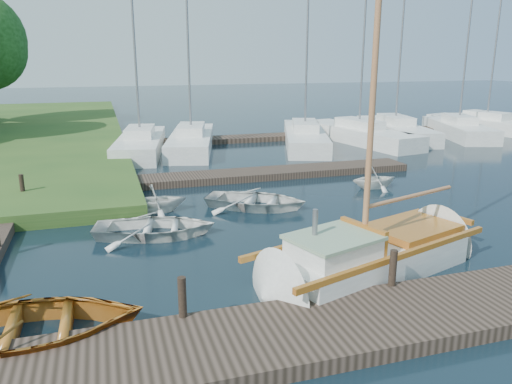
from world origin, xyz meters
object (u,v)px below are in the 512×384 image
object	(u,v)px
mooring_post_5	(22,186)
marina_boat_0	(140,143)
marina_boat_1	(191,140)
marina_boat_7	(486,124)
sailboat	(373,257)
tender_c	(256,198)
mooring_post_1	(182,297)
marina_boat_3	(305,135)
marina_boat_5	(395,129)
tender_d	(375,176)
dinghy	(25,322)
tender_a	(155,224)
tender_b	(156,197)
marina_boat_6	(458,128)
mooring_post_2	(393,268)
marina_boat_4	(359,133)

from	to	relation	value
mooring_post_5	marina_boat_0	xyz separation A→B (m)	(4.76, 8.86, -0.14)
mooring_post_5	marina_boat_1	world-z (taller)	marina_boat_1
marina_boat_0	marina_boat_7	world-z (taller)	marina_boat_7
mooring_post_5	sailboat	world-z (taller)	sailboat
tender_c	mooring_post_1	bearing A→B (deg)	-175.17
tender_c	marina_boat_7	distance (m)	24.15
marina_boat_3	marina_boat_5	size ratio (longest dim) A/B	1.06
tender_d	marina_boat_3	bearing A→B (deg)	-5.99
dinghy	tender_a	bearing A→B (deg)	-28.33
sailboat	marina_boat_7	world-z (taller)	marina_boat_7
dinghy	tender_b	xyz separation A→B (m)	(3.15, 7.39, 0.09)
mooring_post_1	marina_boat_5	world-z (taller)	marina_boat_5
dinghy	tender_b	distance (m)	8.03
tender_a	marina_boat_6	distance (m)	24.75
mooring_post_2	marina_boat_7	xyz separation A→B (m)	(19.83, 19.78, -0.12)
marina_boat_5	marina_boat_6	xyz separation A→B (m)	(4.12, -0.97, -0.01)
mooring_post_2	marina_boat_5	world-z (taller)	marina_boat_5
mooring_post_5	tender_d	bearing A→B (deg)	-7.04
mooring_post_2	marina_boat_7	bearing A→B (deg)	44.92
marina_boat_0	marina_boat_4	world-z (taller)	marina_boat_4
sailboat	tender_b	world-z (taller)	sailboat
sailboat	tender_d	xyz separation A→B (m)	(4.10, 7.01, 0.14)
mooring_post_1	marina_boat_3	distance (m)	21.20
tender_b	marina_boat_0	xyz separation A→B (m)	(0.40, 11.08, 0.04)
tender_b	marina_boat_3	xyz separation A→B (m)	(9.87, 10.78, 0.05)
mooring_post_2	tender_c	size ratio (longest dim) A/B	0.23
tender_d	marina_boat_1	xyz separation A→B (m)	(-5.40, 10.60, 0.07)
mooring_post_1	tender_b	distance (m)	7.79
tender_d	marina_boat_7	size ratio (longest dim) A/B	0.15
tender_a	marina_boat_5	size ratio (longest dim) A/B	0.30
marina_boat_4	marina_boat_6	bearing A→B (deg)	-99.83
tender_b	marina_boat_5	world-z (taller)	marina_boat_5
mooring_post_1	dinghy	distance (m)	2.83
tender_a	marina_boat_7	size ratio (longest dim) A/B	0.29
dinghy	marina_boat_4	bearing A→B (deg)	-41.29
marina_boat_5	tender_c	bearing A→B (deg)	143.08
tender_a	marina_boat_5	bearing A→B (deg)	-37.93
tender_c	marina_boat_6	xyz separation A→B (m)	(17.36, 11.30, 0.20)
marina_boat_0	mooring_post_2	bearing A→B (deg)	-158.60
tender_d	marina_boat_1	size ratio (longest dim) A/B	0.19
marina_boat_5	mooring_post_2	bearing A→B (deg)	157.76
dinghy	tender_d	xyz separation A→B (m)	(11.75, 8.00, 0.05)
mooring_post_5	tender_b	xyz separation A→B (m)	(4.36, -2.22, -0.17)
tender_a	marina_boat_1	xyz separation A→B (m)	(3.50, 13.56, 0.20)
tender_c	tender_b	bearing A→B (deg)	112.66
tender_a	tender_b	bearing A→B (deg)	5.03
mooring_post_1	tender_c	world-z (taller)	mooring_post_1
marina_boat_3	tender_c	bearing A→B (deg)	169.18
marina_boat_1	marina_boat_6	xyz separation A→B (m)	(17.49, -0.44, 0.00)
mooring_post_1	sailboat	xyz separation A→B (m)	(4.86, 1.39, -0.36)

